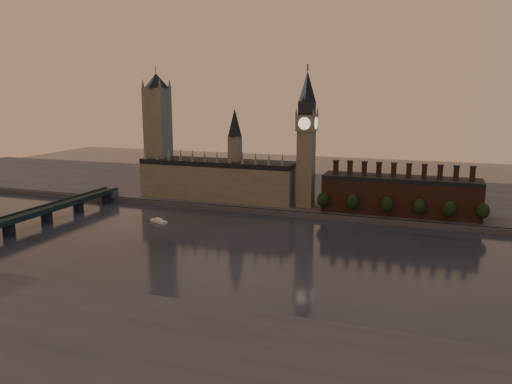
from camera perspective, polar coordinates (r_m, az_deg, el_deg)
ground at (r=289.72m, az=-1.58°, el=-6.85°), size 900.00×900.00×0.00m
north_bank at (r=454.76m, az=6.45°, el=0.02°), size 900.00×182.00×4.00m
palace_of_westminster at (r=411.91m, az=-4.26°, el=1.67°), size 130.00×30.30×74.00m
victoria_tower at (r=432.72m, az=-11.14°, el=6.95°), size 24.00×24.00×108.00m
big_ben at (r=379.08m, az=5.78°, el=6.18°), size 15.00×15.00×107.00m
chimney_block at (r=374.54m, az=16.12°, el=-0.31°), size 110.00×25.00×37.00m
embankment_tree_0 at (r=367.71m, az=7.68°, el=-0.86°), size 8.60×8.60×14.88m
embankment_tree_1 at (r=363.76m, az=10.98°, el=-1.10°), size 8.60×8.60×14.88m
embankment_tree_2 at (r=360.92m, az=14.72°, el=-1.37°), size 8.60×8.60×14.88m
embankment_tree_3 at (r=359.85m, az=18.16°, el=-1.60°), size 8.60×8.60×14.88m
embankment_tree_4 at (r=360.62m, az=21.23°, el=-1.78°), size 8.60×8.60×14.88m
embankment_tree_5 at (r=362.06m, az=24.50°, el=-1.98°), size 8.60×8.60×14.88m
westminster_bridge at (r=368.69m, az=-24.90°, el=-2.76°), size 14.00×200.00×11.55m
river_boat at (r=360.00m, az=-11.06°, el=-3.26°), size 14.89×9.21×2.88m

